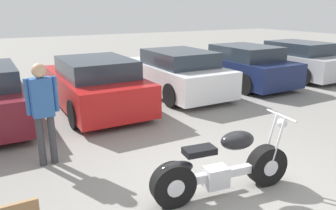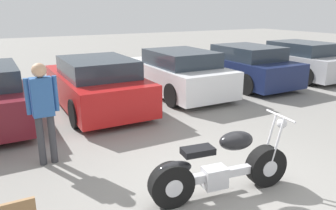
{
  "view_description": "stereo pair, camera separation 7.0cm",
  "coord_description": "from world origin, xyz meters",
  "px_view_note": "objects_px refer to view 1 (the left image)",
  "views": [
    {
      "loc": [
        -2.99,
        -3.32,
        2.61
      ],
      "look_at": [
        -0.07,
        1.85,
        0.85
      ],
      "focal_mm": 35.0,
      "sensor_mm": 36.0,
      "label": 1
    },
    {
      "loc": [
        -2.92,
        -3.35,
        2.61
      ],
      "look_at": [
        -0.07,
        1.85,
        0.85
      ],
      "focal_mm": 35.0,
      "sensor_mm": 36.0,
      "label": 2
    }
  ],
  "objects_px": {
    "parked_car_red": "(95,85)",
    "parked_car_white": "(176,73)",
    "parked_car_navy": "(241,66)",
    "parked_car_silver": "(294,60)",
    "motorcycle": "(221,168)",
    "person_standing": "(43,106)"
  },
  "relations": [
    {
      "from": "motorcycle",
      "to": "person_standing",
      "type": "relative_size",
      "value": 1.23
    },
    {
      "from": "parked_car_white",
      "to": "parked_car_silver",
      "type": "relative_size",
      "value": 1.0
    },
    {
      "from": "parked_car_red",
      "to": "parked_car_white",
      "type": "xyz_separation_m",
      "value": [
        2.7,
        0.34,
        0.0
      ]
    },
    {
      "from": "parked_car_red",
      "to": "motorcycle",
      "type": "bearing_deg",
      "value": -87.05
    },
    {
      "from": "person_standing",
      "to": "motorcycle",
      "type": "bearing_deg",
      "value": -48.41
    },
    {
      "from": "motorcycle",
      "to": "parked_car_red",
      "type": "bearing_deg",
      "value": 92.95
    },
    {
      "from": "motorcycle",
      "to": "person_standing",
      "type": "height_order",
      "value": "person_standing"
    },
    {
      "from": "motorcycle",
      "to": "parked_car_silver",
      "type": "xyz_separation_m",
      "value": [
        7.85,
        5.4,
        0.24
      ]
    },
    {
      "from": "parked_car_navy",
      "to": "person_standing",
      "type": "bearing_deg",
      "value": -156.11
    },
    {
      "from": "motorcycle",
      "to": "parked_car_silver",
      "type": "height_order",
      "value": "parked_car_silver"
    },
    {
      "from": "parked_car_navy",
      "to": "parked_car_silver",
      "type": "xyz_separation_m",
      "value": [
        2.7,
        -0.0,
        0.0
      ]
    },
    {
      "from": "motorcycle",
      "to": "parked_car_white",
      "type": "bearing_deg",
      "value": 65.55
    },
    {
      "from": "parked_car_red",
      "to": "parked_car_white",
      "type": "relative_size",
      "value": 1.0
    },
    {
      "from": "parked_car_red",
      "to": "person_standing",
      "type": "bearing_deg",
      "value": -121.82
    },
    {
      "from": "parked_car_red",
      "to": "person_standing",
      "type": "distance_m",
      "value": 3.31
    },
    {
      "from": "parked_car_red",
      "to": "parked_car_white",
      "type": "distance_m",
      "value": 2.73
    },
    {
      "from": "parked_car_red",
      "to": "parked_car_silver",
      "type": "xyz_separation_m",
      "value": [
        8.11,
        0.37,
        0.0
      ]
    },
    {
      "from": "motorcycle",
      "to": "parked_car_red",
      "type": "height_order",
      "value": "parked_car_red"
    },
    {
      "from": "parked_car_navy",
      "to": "parked_car_red",
      "type": "bearing_deg",
      "value": -176.06
    },
    {
      "from": "person_standing",
      "to": "parked_car_silver",
      "type": "bearing_deg",
      "value": 17.8
    },
    {
      "from": "parked_car_white",
      "to": "person_standing",
      "type": "xyz_separation_m",
      "value": [
        -4.44,
        -3.13,
        0.4
      ]
    },
    {
      "from": "motorcycle",
      "to": "person_standing",
      "type": "xyz_separation_m",
      "value": [
        -1.99,
        2.24,
        0.64
      ]
    }
  ]
}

